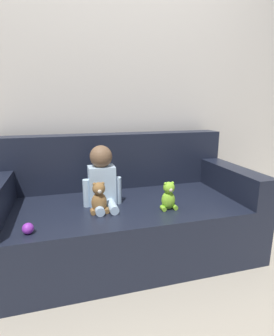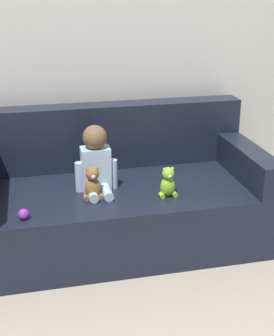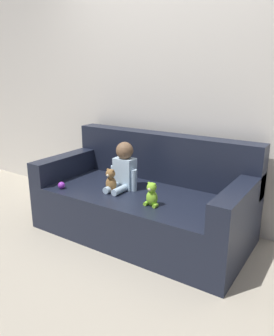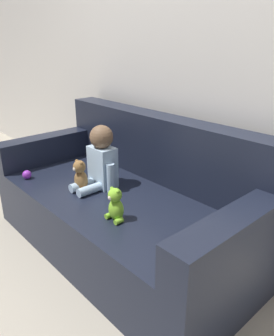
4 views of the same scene
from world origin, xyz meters
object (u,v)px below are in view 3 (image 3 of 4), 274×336
(person_baby, at_px, (124,168))
(plush_toy_side, at_px, (152,195))
(couch, at_px, (145,201))
(toy_ball, at_px, (61,185))
(teddy_bear_brown, at_px, (111,181))

(person_baby, distance_m, plush_toy_side, 0.47)
(couch, distance_m, person_baby, 0.35)
(person_baby, bearing_deg, toy_ball, -145.17)
(plush_toy_side, bearing_deg, teddy_bear_brown, 171.25)
(plush_toy_side, distance_m, toy_ball, 0.88)
(person_baby, relative_size, teddy_bear_brown, 2.02)
(couch, height_order, toy_ball, couch)
(person_baby, xyz_separation_m, teddy_bear_brown, (-0.04, -0.13, -0.09))
(plush_toy_side, bearing_deg, person_baby, 153.56)
(teddy_bear_brown, bearing_deg, plush_toy_side, -8.75)
(teddy_bear_brown, height_order, plush_toy_side, teddy_bear_brown)
(teddy_bear_brown, bearing_deg, couch, 47.28)
(couch, xyz_separation_m, plush_toy_side, (0.25, -0.29, 0.20))
(person_baby, height_order, toy_ball, person_baby)
(couch, relative_size, person_baby, 4.46)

